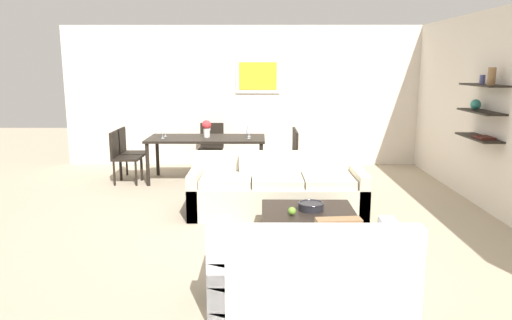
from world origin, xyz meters
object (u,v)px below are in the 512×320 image
object	(u,v)px
sofa_beige	(277,191)
coffee_table	(308,227)
dining_table	(207,141)
dining_chair_right_near	(289,154)
wine_glass_left_far	(165,129)
wine_glass_left_near	(163,131)
centerpiece_vase	(207,127)
dining_chair_head	(212,143)
wine_glass_right_near	(249,132)
decorative_bowl	(311,206)
loveseat_white	(310,268)
apple_on_coffee_table	(292,211)
dining_chair_left_far	(128,149)
wine_glass_right_far	(249,129)
dining_chair_right_far	(288,150)
dining_chair_left_near	(122,154)
wine_glass_head	(209,128)

from	to	relation	value
sofa_beige	coffee_table	bearing A→B (deg)	-74.88
dining_table	sofa_beige	bearing A→B (deg)	-57.98
dining_chair_right_near	wine_glass_left_far	xyz separation A→B (m)	(-2.12, 0.31, 0.37)
wine_glass_left_near	centerpiece_vase	xyz separation A→B (m)	(0.72, 0.14, 0.05)
sofa_beige	dining_chair_head	distance (m)	2.90
wine_glass_left_far	centerpiece_vase	bearing A→B (deg)	-6.67
dining_chair_head	wine_glass_right_near	size ratio (longest dim) A/B	5.50
wine_glass_left_near	wine_glass_left_far	bearing A→B (deg)	90.00
decorative_bowl	wine_glass_right_near	world-z (taller)	wine_glass_right_near
coffee_table	dining_chair_head	size ratio (longest dim) A/B	1.16
loveseat_white	wine_glass_left_far	xyz separation A→B (m)	(-2.04, 4.38, 0.58)
apple_on_coffee_table	dining_table	size ratio (longest dim) A/B	0.04
dining_chair_left_far	wine_glass_right_far	bearing A→B (deg)	-2.43
dining_table	dining_chair_right_near	xyz separation A→B (m)	(1.40, -0.20, -0.18)
coffee_table	dining_chair_right_far	xyz separation A→B (m)	(-0.05, 3.16, 0.31)
dining_chair_left_far	wine_glass_left_far	bearing A→B (deg)	-7.58
decorative_bowl	wine_glass_left_near	world-z (taller)	wine_glass_left_near
sofa_beige	decorative_bowl	bearing A→B (deg)	-72.95
dining_chair_head	sofa_beige	bearing A→B (deg)	-66.96
sofa_beige	decorative_bowl	xyz separation A→B (m)	(0.34, -1.11, 0.13)
dining_table	centerpiece_vase	world-z (taller)	centerpiece_vase
loveseat_white	dining_table	size ratio (longest dim) A/B	0.83
dining_table	dining_chair_left_near	distance (m)	1.42
wine_glass_right_far	wine_glass_head	bearing A→B (deg)	159.15
coffee_table	wine_glass_left_near	distance (m)	3.64
sofa_beige	dining_table	bearing A→B (deg)	122.02
dining_chair_left_near	wine_glass_left_far	bearing A→B (deg)	24.62
coffee_table	wine_glass_right_far	distance (m)	3.23
loveseat_white	wine_glass_right_far	xyz separation A→B (m)	(-0.60, 4.38, 0.58)
dining_chair_left_far	wine_glass_head	distance (m)	1.45
coffee_table	dining_table	size ratio (longest dim) A/B	0.52
sofa_beige	apple_on_coffee_table	distance (m)	1.30
dining_chair_right_near	wine_glass_head	xyz separation A→B (m)	(-1.40, 0.58, 0.35)
dining_table	dining_chair_left_near	bearing A→B (deg)	-171.85
sofa_beige	dining_chair_left_near	distance (m)	3.00
wine_glass_left_near	dining_chair_right_far	bearing A→B (deg)	8.33
dining_chair_right_far	decorative_bowl	bearing A→B (deg)	-88.63
dining_chair_left_near	wine_glass_left_near	size ratio (longest dim) A/B	4.95
wine_glass_head	centerpiece_vase	world-z (taller)	centerpiece_vase
wine_glass_left_far	loveseat_white	bearing A→B (deg)	-65.04
dining_chair_left_far	wine_glass_left_far	world-z (taller)	wine_glass_left_far
dining_chair_left_far	dining_chair_right_far	size ratio (longest dim) A/B	1.00
dining_chair_right_near	dining_chair_head	world-z (taller)	same
dining_chair_left_near	wine_glass_left_far	world-z (taller)	wine_glass_left_far
dining_chair_left_near	centerpiece_vase	distance (m)	1.48
wine_glass_left_near	wine_glass_right_far	size ratio (longest dim) A/B	0.98
coffee_table	dining_chair_head	xyz separation A→B (m)	(-1.44, 3.81, 0.31)
loveseat_white	wine_glass_right_near	distance (m)	4.24
dining_chair_right_near	dining_chair_left_near	xyz separation A→B (m)	(-2.79, 0.00, 0.00)
centerpiece_vase	dining_chair_right_near	bearing A→B (deg)	-9.18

